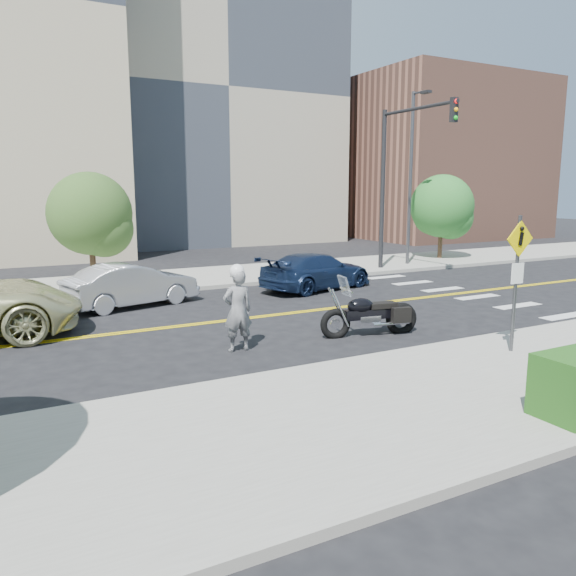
# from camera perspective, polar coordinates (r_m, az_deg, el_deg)

# --- Properties ---
(ground_plane) EXTENTS (120.00, 120.00, 0.00)m
(ground_plane) POSITION_cam_1_polar(r_m,az_deg,el_deg) (16.15, -6.08, -3.30)
(ground_plane) COLOR black
(ground_plane) RESTS_ON ground
(sidewalk_near) EXTENTS (60.00, 5.00, 0.15)m
(sidewalk_near) POSITION_cam_1_polar(r_m,az_deg,el_deg) (9.89, 10.94, -11.68)
(sidewalk_near) COLOR #9E9B91
(sidewalk_near) RESTS_ON ground_plane
(sidewalk_far) EXTENTS (60.00, 5.00, 0.15)m
(sidewalk_far) POSITION_cam_1_polar(r_m,az_deg,el_deg) (23.13, -13.13, 0.72)
(sidewalk_far) COLOR #9E9B91
(sidewalk_far) RESTS_ON ground_plane
(building_mid) EXTENTS (18.00, 14.00, 20.00)m
(building_mid) POSITION_cam_1_polar(r_m,az_deg,el_deg) (43.35, -9.72, 18.21)
(building_mid) COLOR #A39984
(building_mid) RESTS_ON ground_plane
(building_right) EXTENTS (14.00, 12.00, 12.00)m
(building_right) POSITION_cam_1_polar(r_m,az_deg,el_deg) (47.09, 14.80, 12.46)
(building_right) COLOR #8C5947
(building_right) RESTS_ON ground_plane
(lamp_post) EXTENTS (0.16, 0.16, 8.00)m
(lamp_post) POSITION_cam_1_polar(r_m,az_deg,el_deg) (27.65, 12.31, 10.70)
(lamp_post) COLOR #4C4C51
(lamp_post) RESTS_ON sidewalk_far
(traffic_light) EXTENTS (0.28, 4.50, 7.00)m
(traffic_light) POSITION_cam_1_polar(r_m,az_deg,el_deg) (25.29, 10.96, 12.02)
(traffic_light) COLOR black
(traffic_light) RESTS_ON sidewalk_far
(pedestrian_sign) EXTENTS (0.78, 0.08, 3.00)m
(pedestrian_sign) POSITION_cam_1_polar(r_m,az_deg,el_deg) (13.15, 22.25, 1.66)
(pedestrian_sign) COLOR #4C4C51
(pedestrian_sign) RESTS_ON sidewalk_near
(motorcyclist) EXTENTS (0.72, 0.49, 2.03)m
(motorcyclist) POSITION_cam_1_polar(r_m,az_deg,el_deg) (12.91, -5.15, -2.05)
(motorcyclist) COLOR #AEAEB3
(motorcyclist) RESTS_ON ground
(motorcycle) EXTENTS (2.69, 1.25, 1.58)m
(motorcycle) POSITION_cam_1_polar(r_m,az_deg,el_deg) (14.46, 8.37, -1.72)
(motorcycle) COLOR black
(motorcycle) RESTS_ON ground
(parked_car_silver) EXTENTS (4.45, 2.52, 1.39)m
(parked_car_silver) POSITION_cam_1_polar(r_m,az_deg,el_deg) (18.55, -15.60, 0.30)
(parked_car_silver) COLOR #ADAFB6
(parked_car_silver) RESTS_ON ground
(parked_car_blue) EXTENTS (5.03, 3.01, 1.37)m
(parked_car_blue) POSITION_cam_1_polar(r_m,az_deg,el_deg) (21.00, 2.91, 1.72)
(parked_car_blue) COLOR #1A2A4E
(parked_car_blue) RESTS_ON ground
(tree_far_a) EXTENTS (3.20, 3.20, 4.37)m
(tree_far_a) POSITION_cam_1_polar(r_m,az_deg,el_deg) (23.17, -19.48, 7.12)
(tree_far_a) COLOR #382619
(tree_far_a) RESTS_ON ground
(tree_far_b) EXTENTS (3.23, 3.23, 4.47)m
(tree_far_b) POSITION_cam_1_polar(r_m,az_deg,el_deg) (30.39, 15.36, 8.03)
(tree_far_b) COLOR #382619
(tree_far_b) RESTS_ON ground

